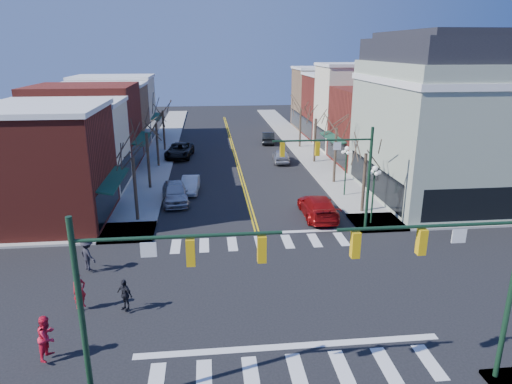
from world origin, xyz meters
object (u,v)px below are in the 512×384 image
object	(u,v)px
car_right_mid	(281,156)
car_left_mid	(190,185)
victorian_corner	(450,117)
pedestrian_red_b	(47,337)
pedestrian_dark_b	(88,255)
car_right_far	(268,138)
lamppost_corner	(374,185)
car_left_near	(175,192)
car_left_far	(180,150)
pedestrian_dark_a	(125,295)
lamppost_midblock	(346,163)
pedestrian_red_a	(79,291)
car_right_near	(318,207)

from	to	relation	value
car_right_mid	car_left_mid	bearing A→B (deg)	50.55
victorian_corner	car_right_mid	xyz separation A→B (m)	(-11.70, 13.08, -5.91)
car_right_mid	pedestrian_red_b	size ratio (longest dim) A/B	2.34
pedestrian_red_b	pedestrian_dark_b	distance (m)	7.65
car_right_far	lamppost_corner	bearing A→B (deg)	103.10
victorian_corner	car_left_mid	xyz separation A→B (m)	(-21.30, 3.21, -5.99)
victorian_corner	lamppost_corner	distance (m)	10.89
car_left_mid	car_left_near	bearing A→B (deg)	-109.11
car_left_near	car_left_far	size ratio (longest dim) A/B	0.85
pedestrian_dark_a	car_left_near	bearing A→B (deg)	122.81
lamppost_midblock	pedestrian_red_b	size ratio (longest dim) A/B	2.32
victorian_corner	car_left_mid	bearing A→B (deg)	171.43
pedestrian_dark_a	pedestrian_red_a	bearing A→B (deg)	-152.63
car_left_far	car_right_near	distance (m)	23.54
car_right_mid	car_right_far	distance (m)	10.61
victorian_corner	pedestrian_dark_a	bearing A→B (deg)	-146.67
lamppost_midblock	pedestrian_red_a	world-z (taller)	lamppost_midblock
car_left_mid	pedestrian_red_b	bearing A→B (deg)	-99.03
car_left_near	pedestrian_dark_b	bearing A→B (deg)	-115.19
car_right_mid	car_left_far	bearing A→B (deg)	-12.85
car_left_near	car_left_mid	distance (m)	2.96
victorian_corner	lamppost_midblock	world-z (taller)	victorian_corner
car_left_far	pedestrian_red_b	bearing A→B (deg)	-88.75
pedestrian_dark_a	pedestrian_dark_b	xyz separation A→B (m)	(-2.70, 4.38, 0.14)
lamppost_midblock	pedestrian_red_a	bearing A→B (deg)	-138.24
car_right_mid	car_right_far	xyz separation A→B (m)	(0.00, 10.61, 0.00)
lamppost_midblock	pedestrian_dark_b	size ratio (longest dim) A/B	2.35
car_left_near	pedestrian_dark_a	xyz separation A→B (m)	(-1.36, -16.13, 0.08)
victorian_corner	pedestrian_dark_b	xyz separation A→B (m)	(-26.50, -11.27, -5.59)
pedestrian_dark_a	car_left_mid	bearing A→B (deg)	120.07
victorian_corner	car_right_near	bearing A→B (deg)	-160.80
car_right_mid	lamppost_corner	bearing A→B (deg)	104.86
lamppost_corner	pedestrian_dark_a	size ratio (longest dim) A/B	2.78
car_right_near	pedestrian_red_b	world-z (taller)	pedestrian_red_b
lamppost_midblock	car_left_mid	xyz separation A→B (m)	(-13.00, 2.71, -2.29)
victorian_corner	pedestrian_dark_b	distance (m)	29.34
car_right_near	pedestrian_dark_a	world-z (taller)	pedestrian_dark_a
car_left_near	pedestrian_dark_a	size ratio (longest dim) A/B	3.21
car_right_far	lamppost_midblock	bearing A→B (deg)	104.90
car_left_near	car_left_far	world-z (taller)	car_left_near
car_right_near	car_right_far	size ratio (longest dim) A/B	1.25
victorian_corner	car_left_far	xyz separation A→B (m)	(-22.90, 16.63, -5.84)
car_left_near	car_right_mid	world-z (taller)	car_left_near
victorian_corner	car_right_near	size ratio (longest dim) A/B	2.54
car_right_far	car_left_mid	bearing A→B (deg)	71.45
pedestrian_red_a	pedestrian_dark_b	bearing A→B (deg)	52.17
lamppost_corner	pedestrian_red_b	bearing A→B (deg)	-144.27
victorian_corner	car_right_far	bearing A→B (deg)	116.28
car_right_mid	pedestrian_red_b	bearing A→B (deg)	70.29
lamppost_midblock	car_right_far	size ratio (longest dim) A/B	0.96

